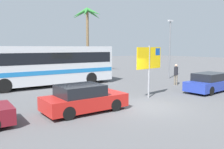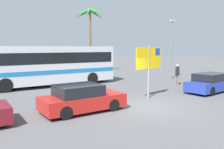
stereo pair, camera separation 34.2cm
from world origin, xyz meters
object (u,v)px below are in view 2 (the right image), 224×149
at_px(ferry_sign, 149,60).
at_px(bus_rear_coach, 38,61).
at_px(car_red, 82,98).
at_px(pedestrian_by_bus, 177,73).
at_px(bus_front_coach, 48,64).
at_px(car_blue, 212,83).

bearing_deg(ferry_sign, bus_rear_coach, 98.43).
height_order(ferry_sign, car_red, ferry_sign).
relative_size(car_red, pedestrian_by_bus, 2.33).
bearing_deg(ferry_sign, bus_front_coach, 107.21).
relative_size(bus_front_coach, car_blue, 2.38).
bearing_deg(bus_front_coach, car_red, -97.90).
height_order(bus_front_coach, ferry_sign, ferry_sign).
relative_size(bus_front_coach, car_red, 2.72).
distance_m(bus_rear_coach, car_blue, 15.18).
distance_m(car_blue, pedestrian_by_bus, 3.39).
xyz_separation_m(bus_rear_coach, pedestrian_by_bus, (8.65, -9.26, -0.76)).
height_order(car_red, car_blue, same).
distance_m(ferry_sign, pedestrian_by_bus, 5.95).
bearing_deg(bus_rear_coach, car_red, -96.86).
distance_m(car_red, car_blue, 9.82).
bearing_deg(car_red, ferry_sign, 5.46).
bearing_deg(ferry_sign, car_blue, -18.71).
xyz_separation_m(ferry_sign, car_red, (-4.83, -0.52, -1.69)).
height_order(bus_front_coach, bus_rear_coach, same).
xyz_separation_m(car_red, car_blue, (9.81, -0.45, 0.00)).
bearing_deg(bus_rear_coach, ferry_sign, -73.90).
height_order(car_blue, pedestrian_by_bus, pedestrian_by_bus).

